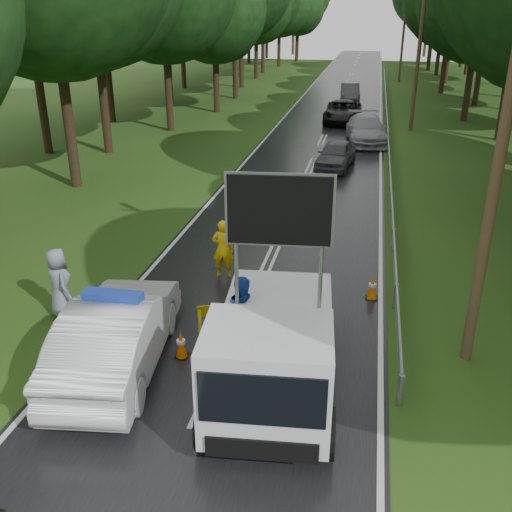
% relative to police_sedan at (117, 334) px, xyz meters
% --- Properties ---
extents(ground, '(160.00, 160.00, 0.00)m').
position_rel_police_sedan_xyz_m(ground, '(2.18, -0.14, -0.83)').
color(ground, '#1B3F12').
rests_on(ground, ground).
extents(road, '(7.00, 140.00, 0.02)m').
position_rel_police_sedan_xyz_m(road, '(2.18, 29.86, -0.82)').
color(road, black).
rests_on(road, ground).
extents(guardrail, '(0.12, 60.06, 0.70)m').
position_rel_police_sedan_xyz_m(guardrail, '(5.88, 29.53, -0.28)').
color(guardrail, gray).
rests_on(guardrail, ground).
extents(utility_pole_near, '(1.40, 0.24, 10.00)m').
position_rel_police_sedan_xyz_m(utility_pole_near, '(7.38, 1.86, 4.23)').
color(utility_pole_near, '#4F3624').
rests_on(utility_pole_near, ground).
extents(utility_pole_mid, '(1.40, 0.24, 10.00)m').
position_rel_police_sedan_xyz_m(utility_pole_mid, '(7.38, 27.86, 4.23)').
color(utility_pole_mid, '#4F3624').
rests_on(utility_pole_mid, ground).
extents(utility_pole_far, '(1.40, 0.24, 10.00)m').
position_rel_police_sedan_xyz_m(utility_pole_far, '(7.38, 53.86, 4.23)').
color(utility_pole_far, '#4F3624').
rests_on(utility_pole_far, ground).
extents(police_sedan, '(2.41, 5.21, 1.82)m').
position_rel_police_sedan_xyz_m(police_sedan, '(0.00, 0.00, 0.00)').
color(police_sedan, silver).
rests_on(police_sedan, ground).
extents(work_truck, '(2.78, 5.45, 4.19)m').
position_rel_police_sedan_xyz_m(work_truck, '(3.40, -0.39, 0.30)').
color(work_truck, gray).
rests_on(work_truck, ground).
extents(barrier, '(2.48, 1.07, 1.10)m').
position_rel_police_sedan_xyz_m(barrier, '(2.69, 1.52, 0.00)').
color(barrier, yellow).
rests_on(barrier, ground).
extents(officer, '(0.68, 0.49, 1.72)m').
position_rel_police_sedan_xyz_m(officer, '(1.06, 4.86, 0.03)').
color(officer, yellow).
rests_on(officer, ground).
extents(civilian, '(1.13, 1.04, 1.87)m').
position_rel_police_sedan_xyz_m(civilian, '(2.53, 1.05, 0.10)').
color(civilian, '#18409C').
rests_on(civilian, ground).
extents(bystander_right, '(1.03, 1.02, 1.80)m').
position_rel_police_sedan_xyz_m(bystander_right, '(-2.36, 1.88, 0.07)').
color(bystander_right, gray).
rests_on(bystander_right, ground).
extents(queue_car_first, '(2.00, 3.98, 1.30)m').
position_rel_police_sedan_xyz_m(queue_car_first, '(3.36, 17.71, -0.18)').
color(queue_car_first, '#474B4F').
rests_on(queue_car_first, ground).
extents(queue_car_second, '(2.69, 5.38, 1.50)m').
position_rel_police_sedan_xyz_m(queue_car_second, '(4.68, 23.71, -0.08)').
color(queue_car_second, '#A0A1A7').
rests_on(queue_car_second, ground).
extents(queue_car_third, '(2.41, 5.19, 1.44)m').
position_rel_police_sedan_xyz_m(queue_car_third, '(2.98, 29.71, -0.11)').
color(queue_car_third, black).
rests_on(queue_car_third, ground).
extents(queue_car_fourth, '(1.84, 4.30, 1.38)m').
position_rel_police_sedan_xyz_m(queue_car_fourth, '(2.98, 39.75, -0.14)').
color(queue_car_fourth, '#44464C').
rests_on(queue_car_fourth, ground).
extents(cone_center, '(0.32, 0.32, 0.67)m').
position_rel_police_sedan_xyz_m(cone_center, '(1.18, 0.62, -0.51)').
color(cone_center, black).
rests_on(cone_center, ground).
extents(cone_far, '(0.33, 0.33, 0.69)m').
position_rel_police_sedan_xyz_m(cone_far, '(2.67, 2.40, -0.50)').
color(cone_far, black).
rests_on(cone_far, ground).
extents(cone_left_mid, '(0.34, 0.34, 0.73)m').
position_rel_police_sedan_xyz_m(cone_left_mid, '(0.18, 2.86, -0.48)').
color(cone_left_mid, black).
rests_on(cone_left_mid, ground).
extents(cone_right, '(0.33, 0.33, 0.69)m').
position_rel_police_sedan_xyz_m(cone_right, '(5.29, 4.26, -0.50)').
color(cone_right, black).
rests_on(cone_right, ground).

